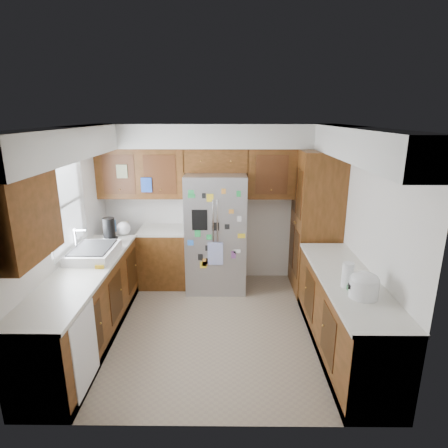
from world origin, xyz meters
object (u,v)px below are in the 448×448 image
(rice_cooker, at_px, (364,285))
(pantry, at_px, (316,222))
(fridge, at_px, (216,232))
(paper_towel, at_px, (348,275))

(rice_cooker, bearing_deg, pantry, 89.99)
(pantry, bearing_deg, fridge, 177.94)
(pantry, distance_m, paper_towel, 1.86)
(rice_cooker, height_order, paper_towel, paper_towel)
(pantry, distance_m, rice_cooker, 2.08)
(paper_towel, bearing_deg, fridge, 126.36)
(pantry, height_order, rice_cooker, pantry)
(pantry, distance_m, fridge, 1.51)
(fridge, bearing_deg, paper_towel, -53.64)
(fridge, bearing_deg, rice_cooker, -54.90)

